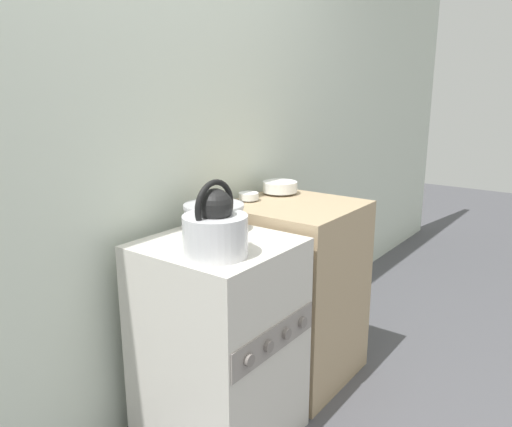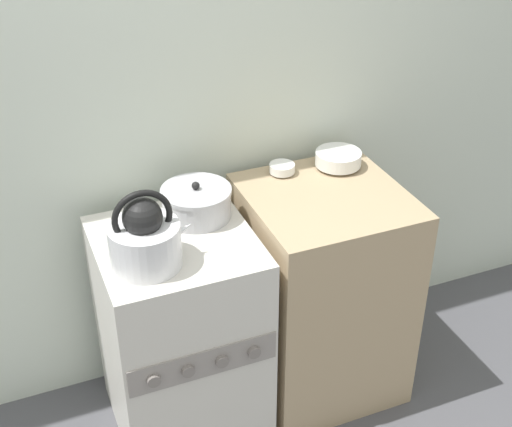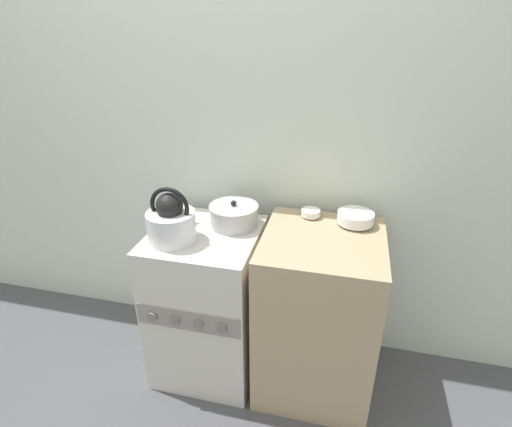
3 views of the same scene
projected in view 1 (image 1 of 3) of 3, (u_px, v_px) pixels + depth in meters
The scene contains 7 objects.
wall_back at pixel (145, 127), 2.00m from camera, with size 7.00×0.06×2.50m.
stove at pixel (219, 342), 1.99m from camera, with size 0.53×0.56×0.84m.
counter at pixel (293, 290), 2.45m from camera, with size 0.56×0.57×0.88m.
kettle at pixel (216, 228), 1.72m from camera, with size 0.28×0.23×0.27m.
cooking_pot at pixel (214, 217), 2.03m from camera, with size 0.25×0.25×0.14m.
enamel_bowl at pixel (280, 187), 2.53m from camera, with size 0.18×0.18×0.06m.
small_ceramic_bowl at pixel (249, 196), 2.38m from camera, with size 0.10×0.10×0.04m.
Camera 1 is at (-1.36, -0.92, 1.41)m, focal length 35.00 mm.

